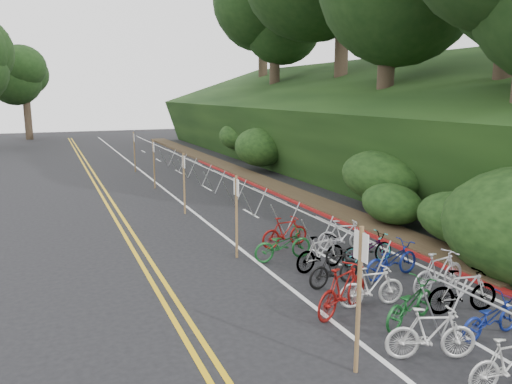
{
  "coord_description": "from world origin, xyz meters",
  "views": [
    {
      "loc": [
        -4.42,
        -8.39,
        4.85
      ],
      "look_at": [
        2.51,
        8.05,
        1.3
      ],
      "focal_mm": 35.0,
      "sensor_mm": 36.0,
      "label": 1
    }
  ],
  "objects": [
    {
      "name": "ground",
      "position": [
        0.0,
        0.0,
        0.0
      ],
      "size": [
        120.0,
        120.0,
        0.0
      ],
      "primitive_type": "plane",
      "color": "black",
      "rests_on": "ground"
    },
    {
      "name": "red_curb",
      "position": [
        5.7,
        12.0,
        0.05
      ],
      "size": [
        0.25,
        28.0,
        0.1
      ],
      "primitive_type": "cube",
      "color": "maroon",
      "rests_on": "ground"
    },
    {
      "name": "signposts_rest",
      "position": [
        0.6,
        14.0,
        1.43
      ],
      "size": [
        0.08,
        18.4,
        2.5
      ],
      "color": "brown",
      "rests_on": "ground"
    },
    {
      "name": "bike_valet",
      "position": [
        2.98,
        1.11,
        0.49
      ],
      "size": [
        3.27,
        10.15,
        1.09
      ],
      "color": "beige",
      "rests_on": "ground"
    },
    {
      "name": "signpost_near",
      "position": [
        0.33,
        -1.67,
        1.52
      ],
      "size": [
        0.08,
        0.4,
        2.67
      ],
      "color": "brown",
      "rests_on": "ground"
    },
    {
      "name": "bike_front",
      "position": [
        1.4,
        0.46,
        0.57
      ],
      "size": [
        1.28,
        1.94,
        1.14
      ],
      "primitive_type": "imported",
      "rotation": [
        0.0,
        0.0,
        2.0
      ],
      "color": "maroon",
      "rests_on": "ground"
    },
    {
      "name": "embankment",
      "position": [
        12.96,
        19.04,
        2.57
      ],
      "size": [
        14.3,
        48.14,
        9.11
      ],
      "color": "black",
      "rests_on": "ground"
    },
    {
      "name": "road_markings",
      "position": [
        0.63,
        10.1,
        0.0
      ],
      "size": [
        7.47,
        80.0,
        0.01
      ],
      "color": "gold",
      "rests_on": "ground"
    },
    {
      "name": "bike_rack_front",
      "position": [
        2.58,
        -2.7,
        0.89
      ],
      "size": [
        1.17,
        2.94,
        1.22
      ],
      "color": "gray",
      "rests_on": "ground"
    },
    {
      "name": "bike_racks_rest",
      "position": [
        3.0,
        13.0,
        0.85
      ],
      "size": [
        1.14,
        23.0,
        1.17
      ],
      "color": "gray",
      "rests_on": "ground"
    }
  ]
}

